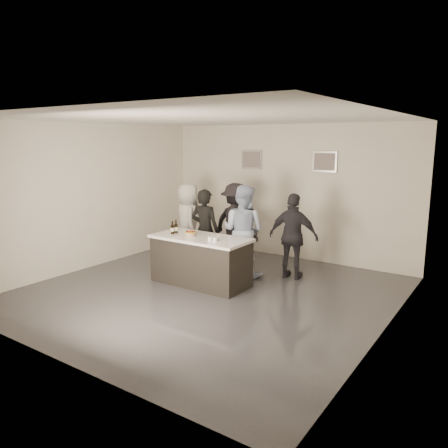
# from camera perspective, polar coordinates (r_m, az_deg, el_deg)

# --- Properties ---
(floor) EXTENTS (6.00, 6.00, 0.00)m
(floor) POSITION_cam_1_polar(r_m,az_deg,el_deg) (7.84, -2.09, -8.86)
(floor) COLOR #3D3D42
(floor) RESTS_ON ground
(ceiling) EXTENTS (6.00, 6.00, 0.00)m
(ceiling) POSITION_cam_1_polar(r_m,az_deg,el_deg) (7.38, -2.25, 13.62)
(ceiling) COLOR white
(wall_back) EXTENTS (6.00, 0.04, 3.00)m
(wall_back) POSITION_cam_1_polar(r_m,az_deg,el_deg) (10.01, 8.11, 4.21)
(wall_back) COLOR silver
(wall_back) RESTS_ON ground
(wall_front) EXTENTS (6.00, 0.04, 3.00)m
(wall_front) POSITION_cam_1_polar(r_m,az_deg,el_deg) (5.40, -21.45, -2.17)
(wall_front) COLOR silver
(wall_front) RESTS_ON ground
(wall_left) EXTENTS (0.04, 6.00, 3.00)m
(wall_left) POSITION_cam_1_polar(r_m,az_deg,el_deg) (9.54, -16.85, 3.52)
(wall_left) COLOR silver
(wall_left) RESTS_ON ground
(wall_right) EXTENTS (0.04, 6.00, 3.00)m
(wall_right) POSITION_cam_1_polar(r_m,az_deg,el_deg) (6.20, 20.77, -0.51)
(wall_right) COLOR silver
(wall_right) RESTS_ON ground
(picture_left) EXTENTS (0.54, 0.04, 0.44)m
(picture_left) POSITION_cam_1_polar(r_m,az_deg,el_deg) (10.36, 3.63, 8.40)
(picture_left) COLOR #B2B2B7
(picture_left) RESTS_ON wall_back
(picture_right) EXTENTS (0.54, 0.04, 0.44)m
(picture_right) POSITION_cam_1_polar(r_m,az_deg,el_deg) (9.57, 13.02, 7.94)
(picture_right) COLOR #B2B2B7
(picture_right) RESTS_ON wall_back
(bar_counter) EXTENTS (1.86, 0.86, 0.90)m
(bar_counter) POSITION_cam_1_polar(r_m,az_deg,el_deg) (8.15, -3.05, -4.76)
(bar_counter) COLOR white
(bar_counter) RESTS_ON ground
(cake) EXTENTS (0.20, 0.20, 0.07)m
(cake) POSITION_cam_1_polar(r_m,az_deg,el_deg) (8.11, -4.42, -1.31)
(cake) COLOR orange
(cake) RESTS_ON bar_counter
(beer_bottle_a) EXTENTS (0.07, 0.07, 0.26)m
(beer_bottle_a) POSITION_cam_1_polar(r_m,az_deg,el_deg) (8.37, -6.29, -0.32)
(beer_bottle_a) COLOR black
(beer_bottle_a) RESTS_ON bar_counter
(beer_bottle_b) EXTENTS (0.07, 0.07, 0.26)m
(beer_bottle_b) POSITION_cam_1_polar(r_m,az_deg,el_deg) (8.30, -6.75, -0.42)
(beer_bottle_b) COLOR black
(beer_bottle_b) RESTS_ON bar_counter
(tumbler_cluster) EXTENTS (0.19, 0.19, 0.08)m
(tumbler_cluster) POSITION_cam_1_polar(r_m,az_deg,el_deg) (7.72, -1.28, -1.89)
(tumbler_cluster) COLOR #D06913
(tumbler_cluster) RESTS_ON bar_counter
(candles) EXTENTS (0.24, 0.08, 0.01)m
(candles) POSITION_cam_1_polar(r_m,az_deg,el_deg) (8.01, -5.97, -1.74)
(candles) COLOR pink
(candles) RESTS_ON bar_counter
(person_main_black) EXTENTS (0.66, 0.48, 1.69)m
(person_main_black) POSITION_cam_1_polar(r_m,az_deg,el_deg) (8.90, -2.51, -0.81)
(person_main_black) COLOR black
(person_main_black) RESTS_ON ground
(person_main_blue) EXTENTS (0.92, 0.74, 1.80)m
(person_main_blue) POSITION_cam_1_polar(r_m,az_deg,el_deg) (8.59, 2.51, -0.85)
(person_main_blue) COLOR #ACBEE1
(person_main_blue) RESTS_ON ground
(person_guest_left) EXTENTS (0.98, 0.97, 1.71)m
(person_guest_left) POSITION_cam_1_polar(r_m,az_deg,el_deg) (9.80, -4.69, 0.33)
(person_guest_left) COLOR silver
(person_guest_left) RESTS_ON ground
(person_guest_right) EXTENTS (1.01, 0.50, 1.66)m
(person_guest_right) POSITION_cam_1_polar(r_m,az_deg,el_deg) (8.48, 9.04, -1.61)
(person_guest_right) COLOR #26242B
(person_guest_right) RESTS_ON ground
(person_guest_back) EXTENTS (1.20, 0.79, 1.75)m
(person_guest_back) POSITION_cam_1_polar(r_m,az_deg,el_deg) (9.43, 1.55, 0.06)
(person_guest_back) COLOR black
(person_guest_back) RESTS_ON ground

